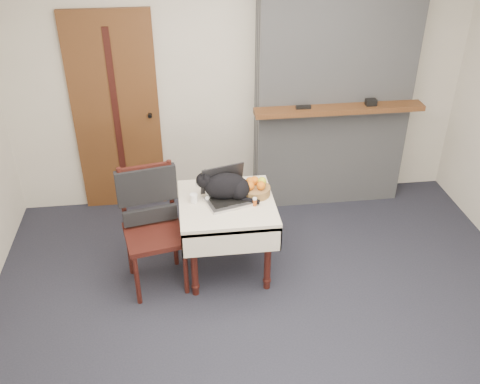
{
  "coord_description": "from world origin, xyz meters",
  "views": [
    {
      "loc": [
        -0.62,
        -2.93,
        3.05
      ],
      "look_at": [
        -0.16,
        0.71,
        0.81
      ],
      "focal_mm": 40.0,
      "sensor_mm": 36.0,
      "label": 1
    }
  ],
  "objects_px": {
    "side_table": "(227,213)",
    "fruit_basket": "(255,188)",
    "cream_jar": "(194,198)",
    "cat": "(227,186)",
    "pill_bottle": "(255,202)",
    "laptop": "(226,192)",
    "chair": "(150,211)",
    "door": "(117,115)"
  },
  "relations": [
    {
      "from": "door",
      "to": "fruit_basket",
      "type": "height_order",
      "value": "door"
    },
    {
      "from": "side_table",
      "to": "pill_bottle",
      "type": "height_order",
      "value": "pill_bottle"
    },
    {
      "from": "pill_bottle",
      "to": "chair",
      "type": "bearing_deg",
      "value": 174.42
    },
    {
      "from": "door",
      "to": "pill_bottle",
      "type": "distance_m",
      "value": 1.76
    },
    {
      "from": "pill_bottle",
      "to": "fruit_basket",
      "type": "xyz_separation_m",
      "value": [
        0.03,
        0.18,
        0.02
      ]
    },
    {
      "from": "fruit_basket",
      "to": "chair",
      "type": "relative_size",
      "value": 0.24
    },
    {
      "from": "pill_bottle",
      "to": "cat",
      "type": "bearing_deg",
      "value": 145.13
    },
    {
      "from": "side_table",
      "to": "fruit_basket",
      "type": "bearing_deg",
      "value": 18.21
    },
    {
      "from": "laptop",
      "to": "chair",
      "type": "xyz_separation_m",
      "value": [
        -0.63,
        -0.05,
        -0.1
      ]
    },
    {
      "from": "fruit_basket",
      "to": "laptop",
      "type": "bearing_deg",
      "value": -170.45
    },
    {
      "from": "door",
      "to": "laptop",
      "type": "xyz_separation_m",
      "value": [
        0.94,
        -1.17,
        -0.23
      ]
    },
    {
      "from": "side_table",
      "to": "pill_bottle",
      "type": "distance_m",
      "value": 0.28
    },
    {
      "from": "door",
      "to": "chair",
      "type": "bearing_deg",
      "value": -75.66
    },
    {
      "from": "cat",
      "to": "door",
      "type": "bearing_deg",
      "value": 136.73
    },
    {
      "from": "door",
      "to": "pill_bottle",
      "type": "relative_size",
      "value": 27.49
    },
    {
      "from": "side_table",
      "to": "cream_jar",
      "type": "bearing_deg",
      "value": 175.1
    },
    {
      "from": "side_table",
      "to": "fruit_basket",
      "type": "distance_m",
      "value": 0.31
    },
    {
      "from": "door",
      "to": "side_table",
      "type": "bearing_deg",
      "value": -52.24
    },
    {
      "from": "side_table",
      "to": "chair",
      "type": "height_order",
      "value": "chair"
    },
    {
      "from": "door",
      "to": "cat",
      "type": "xyz_separation_m",
      "value": [
        0.94,
        -1.16,
        -0.19
      ]
    },
    {
      "from": "side_table",
      "to": "cat",
      "type": "height_order",
      "value": "cat"
    },
    {
      "from": "side_table",
      "to": "fruit_basket",
      "type": "relative_size",
      "value": 3.13
    },
    {
      "from": "side_table",
      "to": "chair",
      "type": "relative_size",
      "value": 0.74
    },
    {
      "from": "fruit_basket",
      "to": "door",
      "type": "bearing_deg",
      "value": 136.49
    },
    {
      "from": "pill_bottle",
      "to": "door",
      "type": "bearing_deg",
      "value": 131.54
    },
    {
      "from": "side_table",
      "to": "cream_jar",
      "type": "height_order",
      "value": "cream_jar"
    },
    {
      "from": "chair",
      "to": "door",
      "type": "bearing_deg",
      "value": 93.11
    },
    {
      "from": "door",
      "to": "laptop",
      "type": "relative_size",
      "value": 4.56
    },
    {
      "from": "cat",
      "to": "chair",
      "type": "height_order",
      "value": "chair"
    },
    {
      "from": "cream_jar",
      "to": "cat",
      "type": "bearing_deg",
      "value": 6.14
    },
    {
      "from": "cream_jar",
      "to": "fruit_basket",
      "type": "bearing_deg",
      "value": 6.56
    },
    {
      "from": "cream_jar",
      "to": "laptop",
      "type": "bearing_deg",
      "value": 3.79
    },
    {
      "from": "cream_jar",
      "to": "pill_bottle",
      "type": "relative_size",
      "value": 1.0
    },
    {
      "from": "laptop",
      "to": "cream_jar",
      "type": "bearing_deg",
      "value": 167.89
    },
    {
      "from": "door",
      "to": "chair",
      "type": "distance_m",
      "value": 1.3
    },
    {
      "from": "door",
      "to": "cat",
      "type": "height_order",
      "value": "door"
    },
    {
      "from": "side_table",
      "to": "pill_bottle",
      "type": "xyz_separation_m",
      "value": [
        0.22,
        -0.09,
        0.15
      ]
    },
    {
      "from": "cream_jar",
      "to": "chair",
      "type": "xyz_separation_m",
      "value": [
        -0.36,
        -0.04,
        -0.07
      ]
    },
    {
      "from": "cream_jar",
      "to": "pill_bottle",
      "type": "distance_m",
      "value": 0.5
    },
    {
      "from": "laptop",
      "to": "pill_bottle",
      "type": "distance_m",
      "value": 0.26
    },
    {
      "from": "side_table",
      "to": "chair",
      "type": "bearing_deg",
      "value": -178.88
    },
    {
      "from": "cat",
      "to": "chair",
      "type": "xyz_separation_m",
      "value": [
        -0.63,
        -0.06,
        -0.14
      ]
    }
  ]
}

